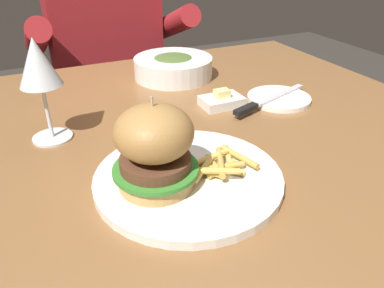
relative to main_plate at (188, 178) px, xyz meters
The scene contains 10 objects.
dining_table 0.19m from the main_plate, 72.88° to the left, with size 1.11×0.94×0.74m.
main_plate is the anchor object (origin of this frame).
burger_sandwich 0.08m from the main_plate, behind, with size 0.12×0.12×0.13m.
fries_pile 0.05m from the main_plate, 13.03° to the right, with size 0.11×0.09×0.02m.
wine_glass 0.30m from the main_plate, 126.13° to the left, with size 0.07×0.07×0.18m.
bread_plate 0.36m from the main_plate, 32.38° to the left, with size 0.14×0.14×0.01m, color white.
table_knife 0.31m from the main_plate, 34.62° to the left, with size 0.22×0.09×0.01m.
butter_dish 0.28m from the main_plate, 51.14° to the left, with size 0.09×0.06×0.04m.
soup_bowl 0.46m from the main_plate, 70.12° to the left, with size 0.19×0.19×0.06m.
diner_person 0.92m from the main_plate, 84.14° to the left, with size 0.51×0.36×1.18m.
Camera 1 is at (-0.23, -0.56, 1.06)m, focal length 35.00 mm.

